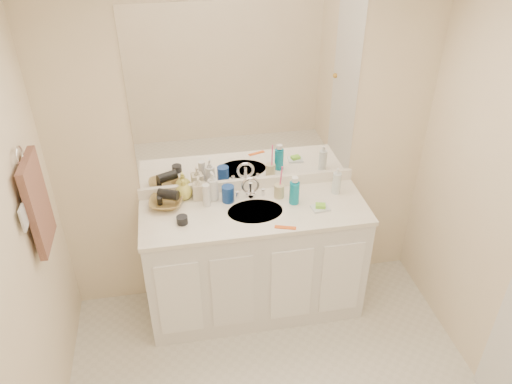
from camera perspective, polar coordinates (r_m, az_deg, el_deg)
The scene contains 26 objects.
ceiling at distance 1.76m, azimuth 6.16°, elevation 20.26°, with size 2.60×2.60×0.02m, color white.
wall_back at distance 3.38m, azimuth -1.01°, elevation 5.08°, with size 2.60×0.02×2.40m, color #FAE6C3.
vanity_cabinet at distance 3.60m, azimuth -0.15°, elevation -7.94°, with size 1.50×0.55×0.85m, color white.
countertop at distance 3.33m, azimuth -0.16°, elevation -2.21°, with size 1.52×0.57×0.03m, color white.
backsplash at distance 3.51m, azimuth -0.92°, elevation 0.93°, with size 1.52×0.03×0.08m, color white.
sink_basin at distance 3.31m, azimuth -0.09°, elevation -2.37°, with size 0.37×0.37×0.02m, color beige.
faucet at distance 3.42m, azimuth -0.64°, elevation 0.27°, with size 0.02×0.02×0.11m, color silver.
mirror at distance 3.22m, azimuth -1.05°, elevation 10.70°, with size 1.48×0.01×1.20m, color white.
blue_mug at distance 3.37m, azimuth -3.21°, elevation -0.21°, with size 0.08×0.08×0.12m, color navy.
tan_cup at distance 3.42m, azimuth 2.66°, elevation 0.12°, with size 0.07×0.07×0.10m, color #C9BF8D.
toothbrush at distance 3.37m, azimuth 2.87°, elevation 1.60°, with size 0.01×0.01×0.19m, color #FF4387.
mouthwash_bottle at distance 3.35m, azimuth 4.41°, elevation -0.09°, with size 0.07×0.07×0.16m, color #0D86A4.
clear_pump_bottle at distance 3.49m, azimuth 9.20°, elevation 1.02°, with size 0.06×0.06×0.16m, color silver.
soap_dish at distance 3.35m, azimuth 7.36°, elevation -1.82°, with size 0.11×0.09×0.01m, color silver.
green_soap at distance 3.34m, azimuth 7.38°, elevation -1.57°, with size 0.07×0.05×0.02m, color #80D935.
orange_comb at distance 3.16m, azimuth 3.37°, elevation -4.07°, with size 0.14×0.03×0.01m, color #E75818.
dark_jar at distance 3.21m, azimuth -8.44°, elevation -3.18°, with size 0.07×0.07×0.05m, color black.
extra_white_bottle at distance 3.33m, azimuth -5.68°, elevation -0.38°, with size 0.05×0.05×0.16m, color silver.
soap_bottle_white at distance 3.38m, azimuth -4.97°, elevation 0.69°, with size 0.08×0.08×0.21m, color white.
soap_bottle_cream at distance 3.40m, azimuth -6.55°, elevation 0.50°, with size 0.08×0.08×0.17m, color beige.
soap_bottle_yellow at distance 3.43m, azimuth -8.27°, elevation 0.33°, with size 0.11×0.11×0.15m, color #CEC750.
wicker_basket at distance 3.39m, azimuth -10.23°, elevation -1.19°, with size 0.22×0.22×0.05m, color olive.
hair_dryer at distance 3.36m, azimuth -9.99°, elevation -0.27°, with size 0.07×0.07×0.14m, color black.
towel_ring at distance 2.83m, azimuth -25.41°, elevation 3.77°, with size 0.11×0.11×0.01m, color silver.
hand_towel at distance 2.97m, azimuth -23.69°, elevation -1.22°, with size 0.04×0.32×0.55m, color brown.
switch_plate at distance 2.79m, azimuth -25.03°, elevation -2.69°, with size 0.01×0.09×0.13m, color silver.
Camera 1 is at (-0.49, -1.65, 2.78)m, focal length 35.00 mm.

